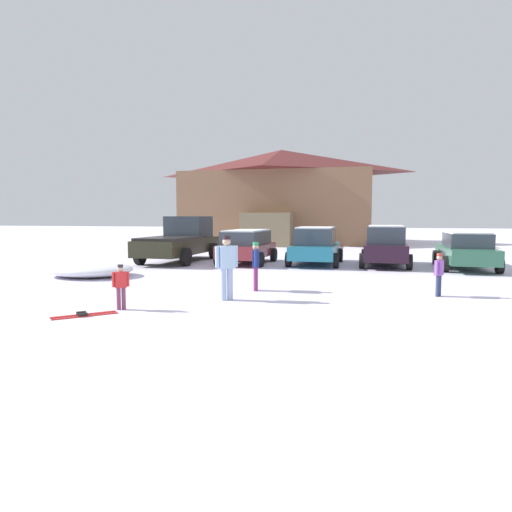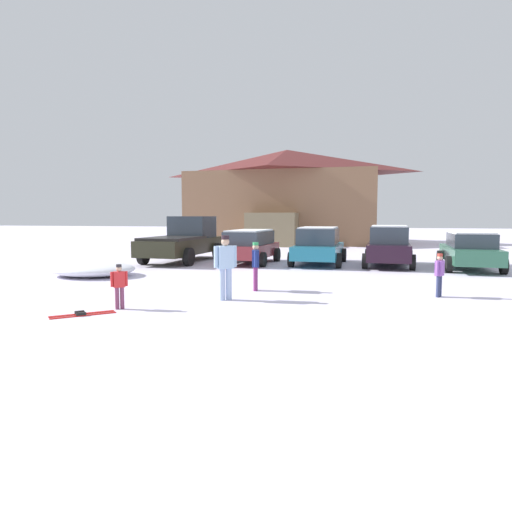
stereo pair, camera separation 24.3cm
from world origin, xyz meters
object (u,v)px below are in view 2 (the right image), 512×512
Objects in this scene: pickup_truck at (185,240)px; plowed_snow_pile at (92,269)px; skier_adult_in_blue_parka at (225,264)px; skier_teen_in_navy_coat at (256,263)px; ski_lodge at (287,196)px; parked_teal_hatchback at (319,246)px; parked_maroon_van at (250,245)px; parked_green_coupe at (470,250)px; pair_of_skis at (82,314)px; skier_child_in_purple_jacket at (439,273)px; parked_black_sedan at (389,246)px; skier_child_in_red_jacket at (119,284)px.

pickup_truck is 1.85× the size of plowed_snow_pile.
plowed_snow_pile is (-1.05, -5.96, -0.74)m from pickup_truck.
skier_teen_in_navy_coat is at bearing 77.19° from skier_adult_in_blue_parka.
skier_teen_in_navy_coat is 6.77m from plowed_snow_pile.
ski_lodge reaches higher than parked_teal_hatchback.
parked_maroon_van is 0.86× the size of parked_green_coupe.
parked_green_coupe reaches higher than plowed_snow_pile.
skier_adult_in_blue_parka is 1.41× the size of pair_of_skis.
ski_lodge reaches higher than pair_of_skis.
pickup_truck reaches higher than parked_green_coupe.
skier_adult_in_blue_parka is (1.78, -8.92, 0.10)m from parked_maroon_van.
ski_lodge is 18.02m from parked_maroon_van.
skier_child_in_purple_jacket is at bearing -70.40° from ski_lodge.
plowed_snow_pile is (-6.54, 1.67, -0.54)m from skier_teen_in_navy_coat.
parked_black_sedan is 0.71× the size of pickup_truck.
skier_adult_in_blue_parka is (-7.46, -8.96, 0.16)m from parked_green_coupe.
parked_maroon_van reaches higher than skier_child_in_red_jacket.
ski_lodge reaches higher than skier_teen_in_navy_coat.
ski_lodge is 4.81× the size of plowed_snow_pile.
ski_lodge is 26.98m from skier_adult_in_blue_parka.
parked_black_sedan reaches higher than skier_teen_in_navy_coat.
parked_teal_hatchback is at bearing 176.62° from parked_green_coupe.
parked_black_sedan is (6.09, 0.35, 0.04)m from parked_maroon_van.
parked_teal_hatchback is 9.41m from skier_adult_in_blue_parka.
parked_black_sedan is at bearing 60.06° from pair_of_skis.
ski_lodge is 2.60× the size of pickup_truck.
skier_child_in_red_jacket is (-6.33, -10.99, -0.28)m from parked_black_sedan.
parked_black_sedan is 2.51× the size of skier_adult_in_blue_parka.
skier_teen_in_navy_coat is at bearing -177.58° from skier_child_in_purple_jacket.
ski_lodge is at bearing 91.87° from pair_of_skis.
ski_lodge is at bearing 83.28° from plowed_snow_pile.
parked_green_coupe is 15.19m from pair_of_skis.
skier_adult_in_blue_parka is (5.12, -9.27, -0.05)m from pickup_truck.
parked_black_sedan is 8.58m from skier_teen_in_navy_coat.
pickup_truck is at bearing 144.79° from skier_child_in_purple_jacket.
skier_teen_in_navy_coat reaches higher than skier_child_in_purple_jacket.
plowed_snow_pile is at bearing -141.17° from parked_teal_hatchback.
parked_maroon_van is 10.64m from skier_child_in_red_jacket.
pickup_truck is 10.59m from skier_adult_in_blue_parka.
pickup_truck reaches higher than skier_child_in_red_jacket.
ski_lodge is 9.12× the size of skier_adult_in_blue_parka.
skier_adult_in_blue_parka is at bearing -78.71° from parked_maroon_van.
skier_teen_in_navy_coat is (-5.02, -0.21, 0.14)m from skier_child_in_purple_jacket.
pair_of_skis is (-0.45, -0.79, -0.57)m from skier_child_in_red_jacket.
plowed_snow_pile is at bearing 165.68° from skier_teen_in_navy_coat.
skier_adult_in_blue_parka is at bearing -28.22° from plowed_snow_pile.
parked_teal_hatchback reaches higher than skier_adult_in_blue_parka.
skier_child_in_purple_jacket is at bearing -81.69° from parked_black_sedan.
parked_black_sedan is (7.73, -17.34, -2.98)m from ski_lodge.
pickup_truck is at bearing -95.59° from ski_lodge.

